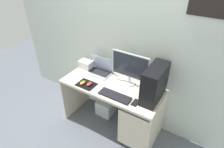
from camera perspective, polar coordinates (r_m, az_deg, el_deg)
name	(u,v)px	position (r m, az deg, el deg)	size (l,w,h in m)	color
ground_plane	(112,124)	(3.08, 0.00, -14.72)	(8.00, 8.00, 0.00)	slate
wall_back	(126,39)	(2.56, 4.17, 10.43)	(4.00, 0.05, 2.60)	beige
desk	(113,95)	(2.65, 0.21, -6.35)	(1.39, 0.60, 0.76)	beige
pc_tower	(155,84)	(2.28, 12.71, -2.82)	(0.19, 0.45, 0.44)	black
monitor	(130,68)	(2.48, 5.38, 1.85)	(0.52, 0.18, 0.46)	silver
laptop	(100,70)	(2.81, -3.54, 1.34)	(0.36, 0.25, 0.24)	#9EA3A8
projector	(86,65)	(2.93, -7.85, 2.85)	(0.20, 0.14, 0.12)	silver
keyboard	(115,96)	(2.38, 0.85, -6.56)	(0.42, 0.14, 0.02)	black
mousepad	(86,84)	(2.60, -7.71, -3.13)	(0.26, 0.20, 0.01)	black
mouse_left	(89,84)	(2.57, -6.82, -2.98)	(0.06, 0.10, 0.03)	#B23333
mouse_right	(83,83)	(2.61, -8.81, -2.59)	(0.06, 0.10, 0.03)	orange
cell_phone	(135,103)	(2.31, 7.08, -8.57)	(0.07, 0.13, 0.01)	black
subwoofer	(106,107)	(3.16, -1.78, -9.81)	(0.26, 0.26, 0.26)	silver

